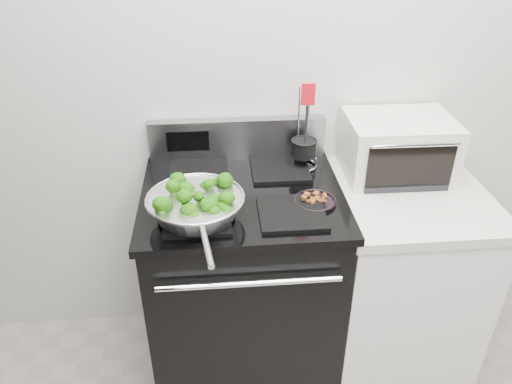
{
  "coord_description": "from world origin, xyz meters",
  "views": [
    {
      "loc": [
        -0.39,
        -0.26,
        1.96
      ],
      "look_at": [
        -0.25,
        1.36,
        0.98
      ],
      "focal_mm": 35.0,
      "sensor_mm": 36.0,
      "label": 1
    }
  ],
  "objects": [
    {
      "name": "back_wall",
      "position": [
        0.0,
        1.75,
        1.35
      ],
      "size": [
        4.0,
        0.02,
        2.7
      ],
      "primitive_type": "cube",
      "color": "beige",
      "rests_on": "ground"
    },
    {
      "name": "broccoli_pile",
      "position": [
        -0.48,
        1.25,
        1.02
      ],
      "size": [
        0.28,
        0.28,
        0.1
      ],
      "primitive_type": null,
      "color": "#0E3304",
      "rests_on": "skillet"
    },
    {
      "name": "utensil_holder",
      "position": [
        -0.03,
        1.6,
        1.02
      ],
      "size": [
        0.12,
        0.12,
        0.37
      ],
      "rotation": [
        0.0,
        0.0,
        -0.11
      ],
      "color": "silver",
      "rests_on": "gas_range"
    },
    {
      "name": "toaster_oven",
      "position": [
        0.36,
        1.57,
        1.04
      ],
      "size": [
        0.44,
        0.34,
        0.25
      ],
      "rotation": [
        0.0,
        0.0,
        -0.01
      ],
      "color": "silver",
      "rests_on": "counter"
    },
    {
      "name": "bacon_plate",
      "position": [
        -0.03,
        1.31,
        0.97
      ],
      "size": [
        0.16,
        0.16,
        0.04
      ],
      "rotation": [
        0.0,
        0.0,
        0.15
      ],
      "color": "black",
      "rests_on": "gas_range"
    },
    {
      "name": "counter",
      "position": [
        0.39,
        1.41,
        0.46
      ],
      "size": [
        0.62,
        0.68,
        0.92
      ],
      "color": "white",
      "rests_on": "floor"
    },
    {
      "name": "gas_range",
      "position": [
        -0.3,
        1.41,
        0.49
      ],
      "size": [
        0.79,
        0.69,
        1.13
      ],
      "color": "black",
      "rests_on": "floor"
    },
    {
      "name": "skillet",
      "position": [
        -0.47,
        1.25,
        1.0
      ],
      "size": [
        0.35,
        0.56,
        0.08
      ],
      "rotation": [
        0.0,
        0.0,
        0.14
      ],
      "color": "silver",
      "rests_on": "gas_range"
    }
  ]
}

